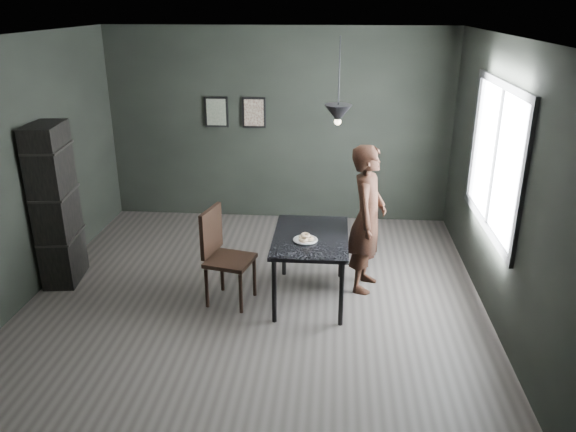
# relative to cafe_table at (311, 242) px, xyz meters

# --- Properties ---
(ground) EXTENTS (5.00, 5.00, 0.00)m
(ground) POSITION_rel_cafe_table_xyz_m (-0.60, 0.00, -0.67)
(ground) COLOR #35312E
(ground) RESTS_ON ground
(back_wall) EXTENTS (5.00, 0.10, 2.80)m
(back_wall) POSITION_rel_cafe_table_xyz_m (-0.60, 2.50, 0.73)
(back_wall) COLOR black
(back_wall) RESTS_ON ground
(ceiling) EXTENTS (5.00, 5.00, 0.02)m
(ceiling) POSITION_rel_cafe_table_xyz_m (-0.60, 0.00, 2.13)
(ceiling) COLOR silver
(ceiling) RESTS_ON ground
(window_assembly) EXTENTS (0.04, 1.96, 1.56)m
(window_assembly) POSITION_rel_cafe_table_xyz_m (1.87, 0.20, 0.93)
(window_assembly) COLOR white
(window_assembly) RESTS_ON ground
(cafe_table) EXTENTS (0.80, 1.20, 0.75)m
(cafe_table) POSITION_rel_cafe_table_xyz_m (0.00, 0.00, 0.00)
(cafe_table) COLOR black
(cafe_table) RESTS_ON ground
(white_plate) EXTENTS (0.23, 0.23, 0.01)m
(white_plate) POSITION_rel_cafe_table_xyz_m (-0.05, -0.15, 0.08)
(white_plate) COLOR white
(white_plate) RESTS_ON cafe_table
(donut_pile) EXTENTS (0.17, 0.17, 0.08)m
(donut_pile) POSITION_rel_cafe_table_xyz_m (-0.05, -0.15, 0.12)
(donut_pile) COLOR #FAE6C3
(donut_pile) RESTS_ON white_plate
(woman) EXTENTS (0.54, 0.69, 1.69)m
(woman) POSITION_rel_cafe_table_xyz_m (0.61, 0.31, 0.17)
(woman) COLOR black
(woman) RESTS_ON ground
(wood_chair) EXTENTS (0.56, 0.56, 1.07)m
(wood_chair) POSITION_rel_cafe_table_xyz_m (-0.95, -0.13, -0.07)
(wood_chair) COLOR black
(wood_chair) RESTS_ON ground
(shelf_unit) EXTENTS (0.43, 0.66, 1.87)m
(shelf_unit) POSITION_rel_cafe_table_xyz_m (-2.92, 0.20, 0.26)
(shelf_unit) COLOR black
(shelf_unit) RESTS_ON ground
(pendant_lamp) EXTENTS (0.28, 0.28, 0.86)m
(pendant_lamp) POSITION_rel_cafe_table_xyz_m (0.25, 0.10, 1.38)
(pendant_lamp) COLOR black
(pendant_lamp) RESTS_ON ground
(framed_print_left) EXTENTS (0.34, 0.04, 0.44)m
(framed_print_left) POSITION_rel_cafe_table_xyz_m (-1.50, 2.47, 0.93)
(framed_print_left) COLOR black
(framed_print_left) RESTS_ON ground
(framed_print_right) EXTENTS (0.34, 0.04, 0.44)m
(framed_print_right) POSITION_rel_cafe_table_xyz_m (-0.95, 2.47, 0.93)
(framed_print_right) COLOR black
(framed_print_right) RESTS_ON ground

